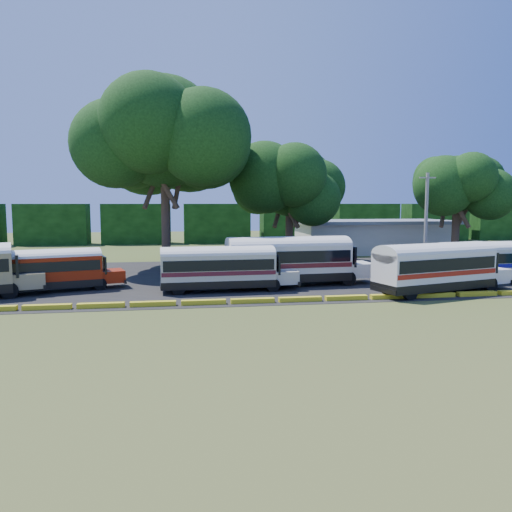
{
  "coord_description": "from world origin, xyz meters",
  "views": [
    {
      "loc": [
        -5.99,
        -28.82,
        6.14
      ],
      "look_at": [
        -0.5,
        6.0,
        2.38
      ],
      "focal_mm": 35.0,
      "sensor_mm": 36.0,
      "label": 1
    }
  ],
  "objects": [
    {
      "name": "bus_white_red",
      "position": [
        11.32,
        2.28,
        1.95
      ],
      "size": [
        10.81,
        5.28,
        3.45
      ],
      "rotation": [
        0.0,
        0.0,
        0.27
      ],
      "color": "black",
      "rests_on": "ground"
    },
    {
      "name": "treeline_backdrop",
      "position": [
        0.0,
        48.0,
        3.0
      ],
      "size": [
        130.0,
        4.0,
        6.0
      ],
      "color": "black",
      "rests_on": "ground"
    },
    {
      "name": "bus_cream_west",
      "position": [
        -3.07,
        5.51,
        1.78
      ],
      "size": [
        9.67,
        2.71,
        3.15
      ],
      "rotation": [
        0.0,
        0.0,
        0.04
      ],
      "color": "black",
      "rests_on": "ground"
    },
    {
      "name": "asphalt_strip",
      "position": [
        1.0,
        12.0,
        0.01
      ],
      "size": [
        64.0,
        24.0,
        0.02
      ],
      "primitive_type": "cube",
      "color": "black",
      "rests_on": "ground"
    },
    {
      "name": "bus_white_blue",
      "position": [
        17.96,
        6.27,
        1.79
      ],
      "size": [
        9.77,
        2.9,
        3.17
      ],
      "rotation": [
        0.0,
        0.0,
        0.05
      ],
      "color": "black",
      "rests_on": "ground"
    },
    {
      "name": "ground",
      "position": [
        0.0,
        0.0,
        0.0
      ],
      "size": [
        160.0,
        160.0,
        0.0
      ],
      "primitive_type": "plane",
      "color": "#35501A",
      "rests_on": "ground"
    },
    {
      "name": "utility_pole",
      "position": [
        16.64,
        14.12,
        4.55
      ],
      "size": [
        1.6,
        0.3,
        8.87
      ],
      "color": "gray",
      "rests_on": "ground"
    },
    {
      "name": "bus_red",
      "position": [
        -14.87,
        7.11,
        1.71
      ],
      "size": [
        9.3,
        4.7,
        2.98
      ],
      "rotation": [
        0.0,
        0.0,
        0.29
      ],
      "color": "black",
      "rests_on": "ground"
    },
    {
      "name": "tree_east",
      "position": [
        23.15,
        20.04,
        8.08
      ],
      "size": [
        8.0,
        8.0,
        11.08
      ],
      "color": "#392D1C",
      "rests_on": "ground"
    },
    {
      "name": "bus_cream_east",
      "position": [
        2.34,
        7.18,
        2.07
      ],
      "size": [
        11.32,
        3.5,
        3.67
      ],
      "rotation": [
        0.0,
        0.0,
        0.07
      ],
      "color": "black",
      "rests_on": "ground"
    },
    {
      "name": "tree_center",
      "position": [
        5.53,
        21.91,
        8.11
      ],
      "size": [
        9.23,
        9.23,
        11.53
      ],
      "color": "#392D1C",
      "rests_on": "ground"
    },
    {
      "name": "tree_west",
      "position": [
        -7.03,
        17.27,
        12.43
      ],
      "size": [
        13.52,
        13.52,
        17.42
      ],
      "color": "#392D1C",
      "rests_on": "ground"
    },
    {
      "name": "curb",
      "position": [
        -0.0,
        1.0,
        0.15
      ],
      "size": [
        53.7,
        0.45,
        0.3
      ],
      "color": "gold",
      "rests_on": "ground"
    },
    {
      "name": "terminal_building",
      "position": [
        18.0,
        30.0,
        2.03
      ],
      "size": [
        19.0,
        9.0,
        4.0
      ],
      "color": "beige",
      "rests_on": "ground"
    }
  ]
}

